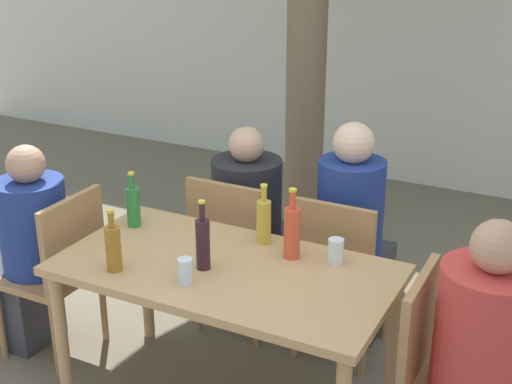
% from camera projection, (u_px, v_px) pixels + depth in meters
% --- Properties ---
extents(cafe_building_wall, '(10.00, 0.08, 2.80)m').
position_uv_depth(cafe_building_wall, '(431.00, 21.00, 5.78)').
color(cafe_building_wall, silver).
rests_on(cafe_building_wall, ground_plane).
extents(dining_table_front, '(1.51, 0.80, 0.76)m').
position_uv_depth(dining_table_front, '(226.00, 283.00, 3.21)').
color(dining_table_front, tan).
rests_on(dining_table_front, ground_plane).
extents(patio_chair_0, '(0.44, 0.44, 0.92)m').
position_uv_depth(patio_chair_0, '(59.00, 265.00, 3.68)').
color(patio_chair_0, '#A87A4C').
rests_on(patio_chair_0, ground_plane).
extents(patio_chair_1, '(0.44, 0.44, 0.92)m').
position_uv_depth(patio_chair_1, '(442.00, 370.00, 2.84)').
color(patio_chair_1, '#A87A4C').
rests_on(patio_chair_1, ground_plane).
extents(patio_chair_2, '(0.44, 0.44, 0.92)m').
position_uv_depth(patio_chair_2, '(235.00, 244.00, 3.91)').
color(patio_chair_2, '#A87A4C').
rests_on(patio_chair_2, ground_plane).
extents(patio_chair_3, '(0.44, 0.44, 0.92)m').
position_uv_depth(patio_chair_3, '(338.00, 268.00, 3.66)').
color(patio_chair_3, '#A87A4C').
rests_on(patio_chair_3, ground_plane).
extents(person_seated_0, '(0.58, 0.35, 1.16)m').
position_uv_depth(person_seated_0, '(25.00, 258.00, 3.78)').
color(person_seated_0, '#383842').
rests_on(person_seated_0, ground_plane).
extents(person_seated_1, '(0.60, 0.39, 1.21)m').
position_uv_depth(person_seated_1, '(503.00, 381.00, 2.74)').
color(person_seated_1, '#383842').
rests_on(person_seated_1, ground_plane).
extents(person_seated_2, '(0.39, 0.60, 1.16)m').
position_uv_depth(person_seated_2, '(254.00, 229.00, 4.11)').
color(person_seated_2, '#383842').
rests_on(person_seated_2, ground_plane).
extents(person_seated_3, '(0.35, 0.57, 1.26)m').
position_uv_depth(person_seated_3, '(354.00, 243.00, 3.83)').
color(person_seated_3, '#383842').
rests_on(person_seated_3, ground_plane).
extents(oil_cruet_0, '(0.07, 0.07, 0.30)m').
position_uv_depth(oil_cruet_0, '(264.00, 220.00, 3.36)').
color(oil_cruet_0, gold).
rests_on(oil_cruet_0, dining_table_front).
extents(green_bottle_1, '(0.07, 0.07, 0.29)m').
position_uv_depth(green_bottle_1, '(133.00, 205.00, 3.54)').
color(green_bottle_1, '#287A38').
rests_on(green_bottle_1, dining_table_front).
extents(wine_bottle_2, '(0.06, 0.06, 0.32)m').
position_uv_depth(wine_bottle_2, '(203.00, 242.00, 3.11)').
color(wine_bottle_2, '#331923').
rests_on(wine_bottle_2, dining_table_front).
extents(soda_bottle_3, '(0.07, 0.07, 0.34)m').
position_uv_depth(soda_bottle_3, '(292.00, 231.00, 3.21)').
color(soda_bottle_3, '#DB4C2D').
rests_on(soda_bottle_3, dining_table_front).
extents(amber_bottle_4, '(0.07, 0.07, 0.29)m').
position_uv_depth(amber_bottle_4, '(113.00, 247.00, 3.10)').
color(amber_bottle_4, '#9E661E').
rests_on(amber_bottle_4, dining_table_front).
extents(drinking_glass_0, '(0.07, 0.07, 0.11)m').
position_uv_depth(drinking_glass_0, '(336.00, 251.00, 3.19)').
color(drinking_glass_0, white).
rests_on(drinking_glass_0, dining_table_front).
extents(drinking_glass_1, '(0.07, 0.07, 0.11)m').
position_uv_depth(drinking_glass_1, '(185.00, 271.00, 3.01)').
color(drinking_glass_1, silver).
rests_on(drinking_glass_1, dining_table_front).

